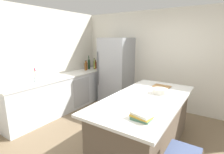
{
  "coord_description": "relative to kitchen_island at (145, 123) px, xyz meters",
  "views": [
    {
      "loc": [
        1.37,
        -2.27,
        1.89
      ],
      "look_at": [
        -0.76,
        0.92,
        1.0
      ],
      "focal_mm": 27.35,
      "sensor_mm": 36.0,
      "label": 1
    }
  ],
  "objects": [
    {
      "name": "cutting_board",
      "position": [
        0.01,
        0.77,
        0.47
      ],
      "size": [
        0.33,
        0.24,
        0.02
      ],
      "color": "#9E7042",
      "rests_on": "kitchen_island"
    },
    {
      "name": "wall_rear",
      "position": [
        -0.37,
        2.01,
        0.83
      ],
      "size": [
        6.0,
        0.1,
        2.6
      ],
      "primitive_type": "cube",
      "color": "silver",
      "rests_on": "ground_plane"
    },
    {
      "name": "sink_faucet",
      "position": [
        -2.5,
        -0.04,
        0.61
      ],
      "size": [
        0.15,
        0.05,
        0.3
      ],
      "color": "silver",
      "rests_on": "counter_run_left"
    },
    {
      "name": "counter_run_left",
      "position": [
        -2.46,
        0.32,
        -0.01
      ],
      "size": [
        0.65,
        3.1,
        0.93
      ],
      "color": "silver",
      "rests_on": "ground_plane"
    },
    {
      "name": "ground_plane",
      "position": [
        -0.37,
        -0.24,
        -0.47
      ],
      "size": [
        7.2,
        7.2,
        0.0
      ],
      "primitive_type": "plane",
      "color": "#7A664C"
    },
    {
      "name": "mixing_bowl",
      "position": [
        0.11,
        0.34,
        0.5
      ],
      "size": [
        0.27,
        0.27,
        0.09
      ],
      "color": "silver",
      "rests_on": "kitchen_island"
    },
    {
      "name": "wall_left",
      "position": [
        -2.82,
        -0.24,
        0.83
      ],
      "size": [
        0.1,
        6.0,
        2.6
      ],
      "primitive_type": "cube",
      "color": "silver",
      "rests_on": "ground_plane"
    },
    {
      "name": "flower_vase",
      "position": [
        -2.44,
        -0.4,
        0.55
      ],
      "size": [
        0.09,
        0.09,
        0.32
      ],
      "color": "silver",
      "rests_on": "counter_run_left"
    },
    {
      "name": "whiskey_bottle",
      "position": [
        -2.48,
        1.28,
        0.58
      ],
      "size": [
        0.08,
        0.08,
        0.3
      ],
      "color": "brown",
      "rests_on": "counter_run_left"
    },
    {
      "name": "wine_bottle",
      "position": [
        -2.53,
        1.48,
        0.62
      ],
      "size": [
        0.07,
        0.07,
        0.42
      ],
      "color": "#19381E",
      "rests_on": "counter_run_left"
    },
    {
      "name": "syrup_bottle",
      "position": [
        -2.49,
        1.76,
        0.57
      ],
      "size": [
        0.06,
        0.06,
        0.27
      ],
      "color": "#5B3319",
      "rests_on": "counter_run_left"
    },
    {
      "name": "olive_oil_bottle",
      "position": [
        -2.39,
        1.58,
        0.59
      ],
      "size": [
        0.06,
        0.06,
        0.34
      ],
      "color": "olive",
      "rests_on": "counter_run_left"
    },
    {
      "name": "kitchen_island",
      "position": [
        0.0,
        0.0,
        0.0
      ],
      "size": [
        1.1,
        2.26,
        0.93
      ],
      "color": "brown",
      "rests_on": "ground_plane"
    },
    {
      "name": "cookbook_stack",
      "position": [
        0.25,
        -0.75,
        0.5
      ],
      "size": [
        0.28,
        0.22,
        0.09
      ],
      "color": "#4C7F60",
      "rests_on": "kitchen_island"
    },
    {
      "name": "hot_sauce_bottle",
      "position": [
        -2.44,
        1.67,
        0.56
      ],
      "size": [
        0.05,
        0.05,
        0.25
      ],
      "color": "red",
      "rests_on": "counter_run_left"
    },
    {
      "name": "vinegar_bottle",
      "position": [
        -2.53,
        1.38,
        0.57
      ],
      "size": [
        0.05,
        0.05,
        0.29
      ],
      "color": "#994C23",
      "rests_on": "counter_run_left"
    },
    {
      "name": "refrigerator",
      "position": [
        -1.59,
        1.59,
        0.47
      ],
      "size": [
        0.82,
        0.77,
        1.89
      ],
      "color": "#93969B",
      "rests_on": "ground_plane"
    }
  ]
}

